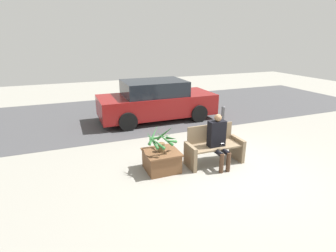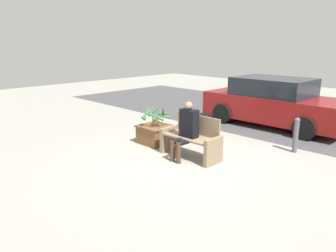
# 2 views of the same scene
# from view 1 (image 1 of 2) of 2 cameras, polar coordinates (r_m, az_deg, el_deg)

# --- Properties ---
(ground_plane) EXTENTS (30.00, 30.00, 0.00)m
(ground_plane) POSITION_cam_1_polar(r_m,az_deg,el_deg) (6.60, 13.58, -9.18)
(ground_plane) COLOR gray
(road_surface) EXTENTS (20.00, 6.00, 0.01)m
(road_surface) POSITION_cam_1_polar(r_m,az_deg,el_deg) (11.50, -3.03, 3.41)
(road_surface) COLOR #424244
(road_surface) RESTS_ON ground_plane
(bench) EXTENTS (1.44, 0.57, 0.96)m
(bench) POSITION_cam_1_polar(r_m,az_deg,el_deg) (6.68, 9.91, -4.48)
(bench) COLOR #7A664C
(bench) RESTS_ON ground_plane
(person_seated) EXTENTS (0.42, 0.60, 1.31)m
(person_seated) POSITION_cam_1_polar(r_m,az_deg,el_deg) (6.43, 10.86, -2.64)
(person_seated) COLOR black
(person_seated) RESTS_ON ground_plane
(planter_box) EXTENTS (0.81, 0.78, 0.48)m
(planter_box) POSITION_cam_1_polar(r_m,az_deg,el_deg) (6.29, -1.41, -7.39)
(planter_box) COLOR brown
(planter_box) RESTS_ON ground_plane
(potted_plant) EXTENTS (0.76, 0.74, 0.60)m
(potted_plant) POSITION_cam_1_polar(r_m,az_deg,el_deg) (6.08, -1.40, -3.03)
(potted_plant) COLOR brown
(potted_plant) RESTS_ON planter_box
(parked_car) EXTENTS (4.38, 1.98, 1.51)m
(parked_car) POSITION_cam_1_polar(r_m,az_deg,el_deg) (10.06, -2.59, 5.52)
(parked_car) COLOR maroon
(parked_car) RESTS_ON ground_plane
(bollard_post) EXTENTS (0.13, 0.13, 0.86)m
(bollard_post) POSITION_cam_1_polar(r_m,az_deg,el_deg) (9.06, 11.84, 1.76)
(bollard_post) COLOR #4C4C51
(bollard_post) RESTS_ON ground_plane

